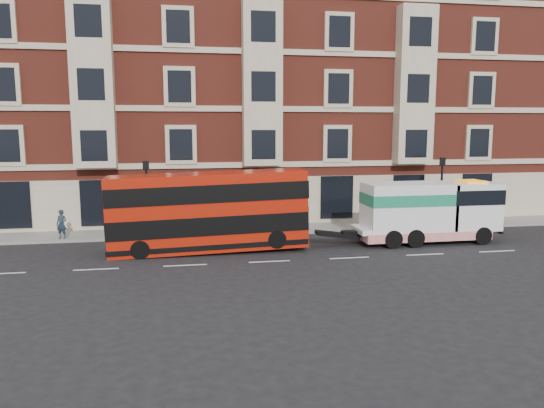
% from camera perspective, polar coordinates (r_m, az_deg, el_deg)
% --- Properties ---
extents(ground, '(120.00, 120.00, 0.00)m').
position_cam_1_polar(ground, '(25.58, -0.28, -6.21)').
color(ground, black).
rests_on(ground, ground).
extents(sidewalk, '(90.00, 3.00, 0.15)m').
position_cam_1_polar(sidewalk, '(32.79, -2.50, -2.80)').
color(sidewalk, slate).
rests_on(sidewalk, ground).
extents(victorian_terrace, '(45.00, 12.00, 20.40)m').
position_cam_1_polar(victorian_terrace, '(39.83, -3.32, 13.62)').
color(victorian_terrace, maroon).
rests_on(victorian_terrace, ground).
extents(lamp_post_west, '(0.35, 0.15, 4.35)m').
position_cam_1_polar(lamp_post_west, '(30.88, -13.32, 1.16)').
color(lamp_post_west, black).
rests_on(lamp_post_west, sidewalk).
extents(lamp_post_east, '(0.35, 0.15, 4.35)m').
position_cam_1_polar(lamp_post_east, '(34.82, 17.76, 1.79)').
color(lamp_post_east, black).
rests_on(lamp_post_east, sidewalk).
extents(double_decker_bus, '(10.07, 2.31, 4.07)m').
position_cam_1_polar(double_decker_bus, '(27.38, -6.87, -0.68)').
color(double_decker_bus, '#A51909').
rests_on(double_decker_bus, ground).
extents(tow_truck, '(8.06, 2.38, 3.36)m').
position_cam_1_polar(tow_truck, '(30.55, 16.34, -0.73)').
color(tow_truck, white).
rests_on(tow_truck, ground).
extents(pedestrian, '(0.69, 0.56, 1.64)m').
position_cam_1_polar(pedestrian, '(32.09, -21.69, -2.03)').
color(pedestrian, '#1C2C38').
rests_on(pedestrian, sidewalk).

